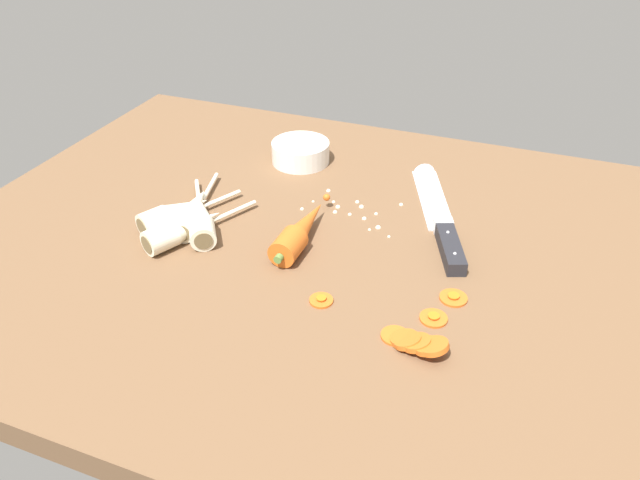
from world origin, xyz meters
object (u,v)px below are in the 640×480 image
Objects in this scene: whole_carrot at (300,231)px; carrot_slice_stack at (414,341)px; parsnip_mid_right at (176,213)px; chefs_knife at (437,209)px; parsnip_mid_left at (194,210)px; prep_bowl at (301,151)px; carrot_slice_stray_near at (454,297)px; carrot_slice_stray_far at (434,317)px; parsnip_front at (201,218)px; carrot_slice_stray_mid at (321,299)px; parsnip_back at (185,228)px.

whole_carrot is 27.32cm from carrot_slice_stack.
whole_carrot reaches higher than parsnip_mid_right.
parsnip_mid_right is (-38.59, -18.55, 1.33)cm from chefs_knife.
parsnip_mid_left is 1.89× the size of prep_bowl.
prep_bowl is (-35.21, 30.77, 1.79)cm from carrot_slice_stray_near.
chefs_knife is 27.17cm from carrot_slice_stray_far.
parsnip_front is 1.70× the size of prep_bowl.
carrot_slice_stray_near is (2.85, 11.06, -0.61)cm from carrot_slice_stack.
whole_carrot is at bearing 123.43° from carrot_slice_stray_mid.
carrot_slice_stray_near is at bearing 0.42° from parsnip_back.
carrot_slice_stray_mid is (26.56, -11.75, -1.62)cm from parsnip_mid_left.
parsnip_mid_right is 5.02cm from parsnip_back.
parsnip_mid_right is 45.62cm from carrot_slice_stray_near.
carrot_slice_stray_mid is 15.09cm from carrot_slice_stray_far.
parsnip_front is 1.05× the size of parsnip_mid_right.
parsnip_mid_right is at bearing 160.94° from carrot_slice_stray_mid.
parsnip_front is 40.75cm from carrot_slice_stack.
chefs_knife reaches higher than carrot_slice_stray_near.
parsnip_back is at bearing -101.90° from prep_bowl.
whole_carrot is at bearing 167.88° from carrot_slice_stray_near.
carrot_slice_stray_near is at bearing -4.57° from parsnip_front.
carrot_slice_stack is 14.40cm from carrot_slice_stray_mid.
carrot_slice_stray_near is (24.69, -5.30, -1.74)cm from whole_carrot.
prep_bowl is (-18.59, 37.69, 1.79)cm from carrot_slice_stray_mid.
carrot_slice_stray_far is at bearing 78.71° from carrot_slice_stack.
parsnip_mid_right is 44.92cm from carrot_slice_stack.
whole_carrot reaches higher than carrot_slice_stack.
carrot_slice_stack is 2.41× the size of carrot_slice_stray_far.
parsnip_front is at bearing 175.43° from carrot_slice_stray_near.
carrot_slice_stray_mid is 42.06cm from prep_bowl.
parsnip_front reaches higher than carrot_slice_stack.
carrot_slice_stray_far is (41.53, -9.89, -1.62)cm from parsnip_mid_left.
parsnip_back and prep_bowl have the same top height.
carrot_slice_stack reaches higher than carrot_slice_stray_near.
parsnip_mid_right reaches higher than carrot_slice_stray_mid.
carrot_slice_stray_far is (23.04, -10.36, -1.74)cm from whole_carrot.
carrot_slice_stray_mid is (28.86, -9.97, -1.62)cm from parsnip_mid_right.
carrot_slice_stack reaches higher than carrot_slice_stray_far.
parsnip_mid_left is 2.35× the size of carrot_slice_stack.
parsnip_front is 40.24cm from carrot_slice_stray_far.
parsnip_mid_left is (-36.29, -16.77, 1.33)cm from chefs_knife.
parsnip_front is at bearing 157.29° from carrot_slice_stray_mid.
carrot_slice_stray_mid is (-13.77, 4.14, -0.61)cm from carrot_slice_stack.
whole_carrot is 0.96× the size of parsnip_mid_left.
carrot_slice_stray_far is at bearing 7.08° from carrot_slice_stray_mid.
parsnip_front is at bearing 2.84° from parsnip_mid_right.
whole_carrot reaches higher than carrot_slice_stray_far.
chefs_knife is 41.20cm from parsnip_back.
carrot_slice_stray_far is at bearing -108.08° from carrot_slice_stray_near.
carrot_slice_stack is (4.04, -32.66, 0.32)cm from chefs_knife.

